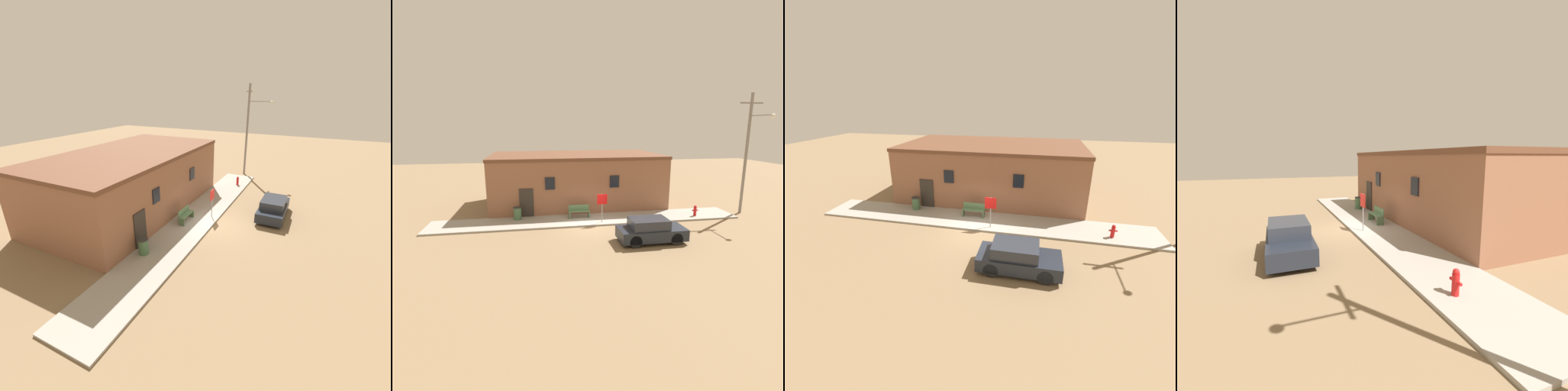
% 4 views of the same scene
% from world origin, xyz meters
% --- Properties ---
extents(ground_plane, '(80.00, 80.00, 0.00)m').
position_xyz_m(ground_plane, '(0.00, 0.00, 0.00)').
color(ground_plane, '#846B4C').
extents(sidewalk, '(21.76, 2.79, 0.12)m').
position_xyz_m(sidewalk, '(0.00, 1.39, 0.06)').
color(sidewalk, '#9E998E').
rests_on(sidewalk, ground).
extents(brick_building, '(13.90, 7.63, 4.32)m').
position_xyz_m(brick_building, '(-0.19, 6.54, 2.16)').
color(brick_building, '#8E5B42').
rests_on(brick_building, ground).
extents(fire_hydrant, '(0.45, 0.22, 0.78)m').
position_xyz_m(fire_hydrant, '(7.89, 0.84, 0.51)').
color(fire_hydrant, red).
rests_on(fire_hydrant, sidewalk).
extents(stop_sign, '(0.70, 0.06, 1.96)m').
position_xyz_m(stop_sign, '(0.78, 0.53, 1.50)').
color(stop_sign, gray).
rests_on(stop_sign, sidewalk).
extents(bench, '(1.49, 0.44, 0.91)m').
position_xyz_m(bench, '(-0.62, 1.87, 0.57)').
color(bench, '#4C6B47').
rests_on(bench, sidewalk).
extents(trash_bin, '(0.58, 0.58, 0.90)m').
position_xyz_m(trash_bin, '(-4.97, 2.15, 0.57)').
color(trash_bin, '#426642').
rests_on(trash_bin, sidewalk).
extents(utility_pole, '(1.80, 2.46, 8.94)m').
position_xyz_m(utility_pole, '(11.98, 1.16, 4.89)').
color(utility_pole, gray).
rests_on(utility_pole, ground).
extents(parked_car, '(3.87, 1.73, 1.41)m').
position_xyz_m(parked_car, '(2.80, -3.28, 0.68)').
color(parked_car, black).
rests_on(parked_car, ground).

